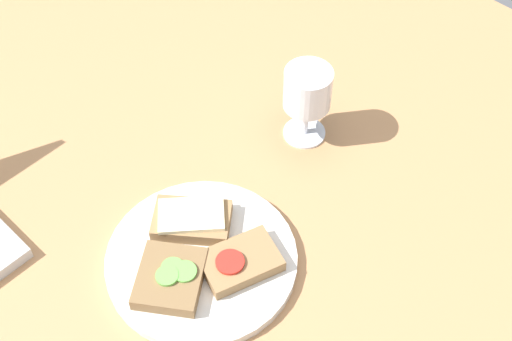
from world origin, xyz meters
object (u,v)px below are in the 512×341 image
object	(u,v)px
plate	(202,260)
sandwich_with_tomato	(240,262)
wine_glass	(306,91)
sandwich_with_cheese	(192,219)
sandwich_with_cucumber	(170,278)

from	to	relation	value
plate	sandwich_with_tomato	distance (cm)	5.44
wine_glass	plate	bearing A→B (deg)	-167.82
plate	wine_glass	distance (cm)	28.03
sandwich_with_cheese	wine_glass	distance (cm)	24.43
sandwich_with_cheese	sandwich_with_cucumber	distance (cm)	9.02
sandwich_with_cucumber	wine_glass	xyz separation A→B (cm)	(31.44, 5.67, 6.23)
wine_glass	sandwich_with_cucumber	bearing A→B (deg)	-169.78
sandwich_with_tomato	wine_glass	xyz separation A→B (cm)	(23.74, 10.18, 6.32)
sandwich_with_tomato	wine_glass	distance (cm)	26.60
sandwich_with_tomato	sandwich_with_cheese	xyz separation A→B (cm)	(0.11, 9.02, 0.26)
sandwich_with_tomato	sandwich_with_cheese	world-z (taller)	sandwich_with_cheese
sandwich_with_tomato	wine_glass	bearing A→B (deg)	23.21
sandwich_with_cucumber	sandwich_with_tomato	bearing A→B (deg)	-30.40
sandwich_with_cheese	sandwich_with_cucumber	world-z (taller)	sandwich_with_cheese
sandwich_with_tomato	sandwich_with_cucumber	bearing A→B (deg)	149.60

